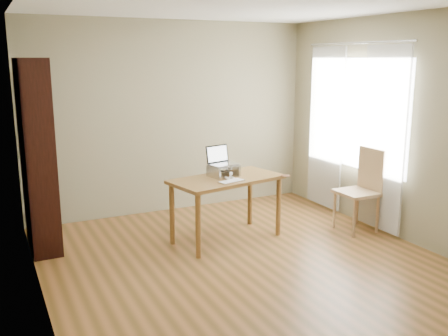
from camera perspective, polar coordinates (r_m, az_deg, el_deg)
room at (r=4.89m, az=3.53°, el=3.09°), size 4.04×4.54×2.64m
bookshelf at (r=5.85m, az=-20.52°, el=1.36°), size 0.30×0.90×2.10m
curtains at (r=6.63m, az=14.47°, el=4.03°), size 0.03×1.90×2.25m
desk at (r=5.77m, az=0.30°, el=-2.15°), size 1.39×0.89×0.75m
laptop_stand at (r=5.79m, az=-0.05°, el=-0.14°), size 0.32×0.25×0.13m
laptop at (r=5.82m, az=-0.28°, el=0.97°), size 0.34×0.31×0.22m
keyboard at (r=5.53m, az=0.86°, el=-1.54°), size 0.33×0.21×0.02m
coaster at (r=5.86m, az=7.03°, el=-0.88°), size 0.11×0.11×0.01m
cat at (r=5.82m, az=-0.32°, el=-0.28°), size 0.24×0.48×0.15m
chair at (r=6.36m, az=15.53°, el=-2.03°), size 0.45×0.45×1.02m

